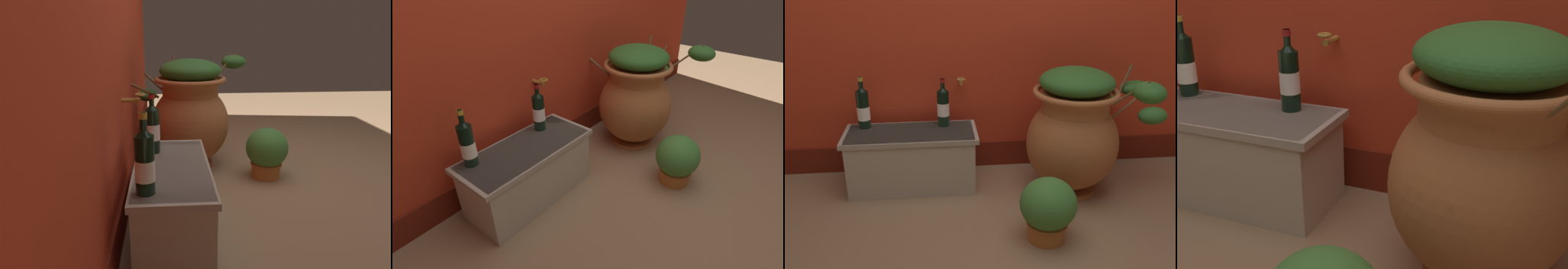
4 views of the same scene
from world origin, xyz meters
The scene contains 4 objects.
terracotta_urn centered at (0.48, 0.70, 0.41)m, with size 0.88×1.09×0.81m.
stone_ledge centered at (-0.52, 0.84, 0.20)m, with size 0.82×0.36×0.37m.
wine_bottle_left centered at (-0.31, 0.94, 0.51)m, with size 0.08×0.08×0.31m.
wine_bottle_middle centered at (-0.81, 0.95, 0.51)m, with size 0.08×0.08×0.33m.
Camera 4 is at (0.61, -0.59, 1.00)m, focal length 44.45 mm.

